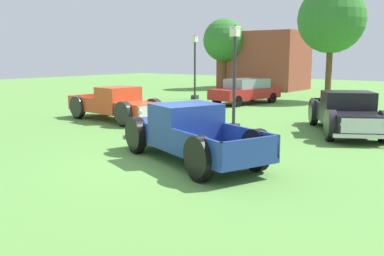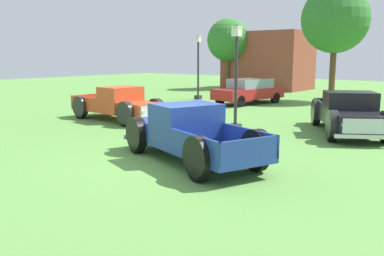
{
  "view_description": "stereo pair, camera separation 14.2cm",
  "coord_description": "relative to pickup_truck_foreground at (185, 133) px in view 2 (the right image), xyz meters",
  "views": [
    {
      "loc": [
        7.18,
        -8.4,
        2.79
      ],
      "look_at": [
        0.43,
        0.34,
        0.9
      ],
      "focal_mm": 40.2,
      "sensor_mm": 36.0,
      "label": 1
    },
    {
      "loc": [
        7.29,
        -8.32,
        2.79
      ],
      "look_at": [
        0.43,
        0.34,
        0.9
      ],
      "focal_mm": 40.2,
      "sensor_mm": 36.0,
      "label": 2
    }
  ],
  "objects": [
    {
      "name": "oak_tree_west",
      "position": [
        -12.51,
        20.83,
        3.22
      ],
      "size": [
        3.45,
        3.45,
        5.69
      ],
      "color": "brown",
      "rests_on": "ground_plane"
    },
    {
      "name": "ground_plane",
      "position": [
        -0.1,
        -0.47,
        -0.72
      ],
      "size": [
        80.0,
        80.0,
        0.0
      ],
      "primitive_type": "plane",
      "color": "#5B9342"
    },
    {
      "name": "oak_tree_east",
      "position": [
        -2.23,
        16.6,
        4.09
      ],
      "size": [
        3.94,
        3.94,
        6.81
      ],
      "color": "brown",
      "rests_on": "ground_plane"
    },
    {
      "name": "pickup_truck_foreground",
      "position": [
        0.0,
        0.0,
        0.0
      ],
      "size": [
        5.23,
        3.35,
        1.51
      ],
      "color": "navy",
      "rests_on": "ground_plane"
    },
    {
      "name": "pickup_truck_behind_left",
      "position": [
        2.28,
        6.3,
        0.0
      ],
      "size": [
        4.05,
        5.15,
        1.52
      ],
      "color": "black",
      "rests_on": "ground_plane"
    },
    {
      "name": "pickup_truck_behind_right",
      "position": [
        -6.35,
        3.53,
        -0.03
      ],
      "size": [
        4.88,
        2.2,
        1.45
      ],
      "color": "#D14723",
      "rests_on": "ground_plane"
    },
    {
      "name": "lamp_post_near",
      "position": [
        -9.39,
        12.78,
        1.37
      ],
      "size": [
        0.36,
        0.36,
        3.99
      ],
      "color": "#2D2D33",
      "rests_on": "ground_plane"
    },
    {
      "name": "sedan_distant_a",
      "position": [
        -5.52,
        12.5,
        0.03
      ],
      "size": [
        2.6,
        4.56,
        1.43
      ],
      "color": "#B21E1E",
      "rests_on": "ground_plane"
    },
    {
      "name": "brick_pavilion",
      "position": [
        -10.06,
        23.03,
        1.6
      ],
      "size": [
        6.51,
        4.27,
        4.63
      ],
      "color": "brown",
      "rests_on": "ground_plane"
    },
    {
      "name": "lamp_post_far",
      "position": [
        -1.35,
        4.59,
        1.31
      ],
      "size": [
        0.36,
        0.36,
        3.87
      ],
      "color": "#2D2D33",
      "rests_on": "ground_plane"
    }
  ]
}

